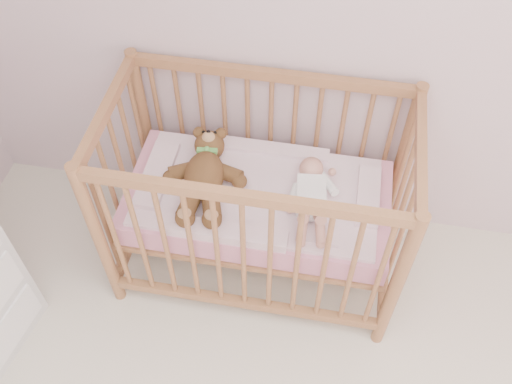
# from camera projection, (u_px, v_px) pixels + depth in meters

# --- Properties ---
(wall_back) EXTENTS (4.00, 0.02, 2.70)m
(wall_back) POSITION_uv_depth(u_px,v_px,m) (381.00, 0.00, 2.21)
(wall_back) COLOR beige
(wall_back) RESTS_ON floor
(crib) EXTENTS (1.36, 0.76, 1.00)m
(crib) POSITION_uv_depth(u_px,v_px,m) (258.00, 200.00, 2.67)
(crib) COLOR #A96C47
(crib) RESTS_ON floor
(mattress) EXTENTS (1.22, 0.62, 0.13)m
(mattress) POSITION_uv_depth(u_px,v_px,m) (258.00, 202.00, 2.68)
(mattress) COLOR pink
(mattress) RESTS_ON crib
(blanket) EXTENTS (1.10, 0.58, 0.06)m
(blanket) POSITION_uv_depth(u_px,v_px,m) (258.00, 192.00, 2.62)
(blanket) COLOR pink
(blanket) RESTS_ON mattress
(baby) EXTENTS (0.30, 0.52, 0.12)m
(baby) POSITION_uv_depth(u_px,v_px,m) (311.00, 192.00, 2.52)
(baby) COLOR white
(baby) RESTS_ON blanket
(teddy_bear) EXTENTS (0.46, 0.61, 0.16)m
(teddy_bear) POSITION_uv_depth(u_px,v_px,m) (204.00, 176.00, 2.57)
(teddy_bear) COLOR brown
(teddy_bear) RESTS_ON blanket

